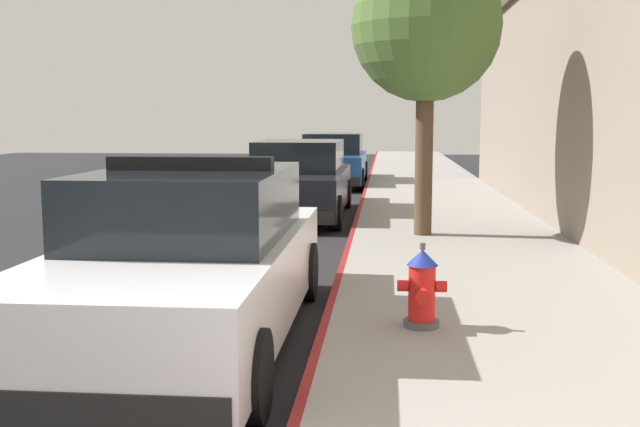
{
  "coord_description": "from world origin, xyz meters",
  "views": [
    {
      "loc": [
        0.51,
        -1.77,
        2.02
      ],
      "look_at": [
        -0.2,
        6.14,
        1.0
      ],
      "focal_mm": 41.84,
      "sensor_mm": 36.0,
      "label": 1
    }
  ],
  "objects_px": {
    "street_tree": "(426,28)",
    "fire_hydrant": "(422,289)",
    "police_cruiser": "(191,261)",
    "parked_car_silver_ahead": "(299,181)",
    "parked_car_dark_far": "(334,161)"
  },
  "relations": [
    {
      "from": "police_cruiser",
      "to": "parked_car_silver_ahead",
      "type": "bearing_deg",
      "value": 90.16
    },
    {
      "from": "fire_hydrant",
      "to": "street_tree",
      "type": "relative_size",
      "value": 0.17
    },
    {
      "from": "fire_hydrant",
      "to": "parked_car_silver_ahead",
      "type": "bearing_deg",
      "value": 103.88
    },
    {
      "from": "fire_hydrant",
      "to": "parked_car_dark_far",
      "type": "bearing_deg",
      "value": 96.93
    },
    {
      "from": "parked_car_silver_ahead",
      "to": "parked_car_dark_far",
      "type": "height_order",
      "value": "same"
    },
    {
      "from": "parked_car_dark_far",
      "to": "street_tree",
      "type": "height_order",
      "value": "street_tree"
    },
    {
      "from": "street_tree",
      "to": "fire_hydrant",
      "type": "bearing_deg",
      "value": -92.78
    },
    {
      "from": "police_cruiser",
      "to": "street_tree",
      "type": "height_order",
      "value": "street_tree"
    },
    {
      "from": "parked_car_silver_ahead",
      "to": "street_tree",
      "type": "xyz_separation_m",
      "value": [
        2.35,
        -3.1,
        2.66
      ]
    },
    {
      "from": "parked_car_silver_ahead",
      "to": "parked_car_dark_far",
      "type": "xyz_separation_m",
      "value": [
        0.18,
        7.3,
        0.0
      ]
    },
    {
      "from": "parked_car_dark_far",
      "to": "street_tree",
      "type": "relative_size",
      "value": 1.09
    },
    {
      "from": "parked_car_silver_ahead",
      "to": "street_tree",
      "type": "distance_m",
      "value": 4.72
    },
    {
      "from": "police_cruiser",
      "to": "parked_car_silver_ahead",
      "type": "xyz_separation_m",
      "value": [
        -0.02,
        8.57,
        -0.0
      ]
    },
    {
      "from": "parked_car_silver_ahead",
      "to": "fire_hydrant",
      "type": "distance_m",
      "value": 8.73
    },
    {
      "from": "street_tree",
      "to": "police_cruiser",
      "type": "bearing_deg",
      "value": -113.07
    }
  ]
}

